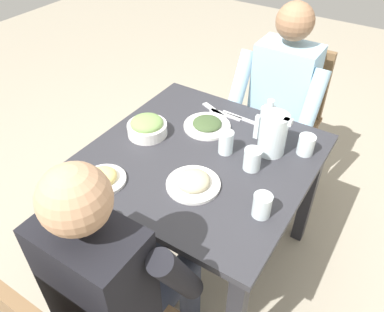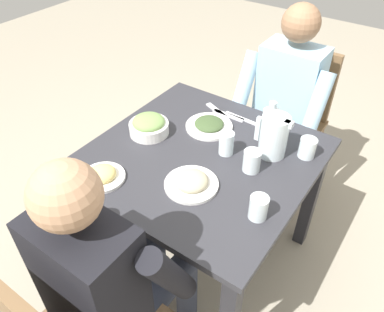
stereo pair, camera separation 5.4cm
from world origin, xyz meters
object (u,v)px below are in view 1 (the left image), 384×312
Objects in this scene: plate_beans at (193,182)px; water_glass_far_left at (262,205)px; diner_far at (121,274)px; salad_bowl at (147,127)px; diner_near at (275,107)px; water_glass_near_left at (226,142)px; plate_fries at (103,178)px; water_pitcher at (273,134)px; water_glass_center at (252,159)px; oil_carafe at (268,121)px; dining_table at (201,174)px; water_glass_by_pitcher at (306,145)px; chair_near at (285,112)px; plate_dolmas at (207,125)px.

plate_beans is 2.31× the size of water_glass_far_left.
water_glass_far_left is at bearing -123.31° from diner_far.
salad_bowl is 0.85× the size of plate_beans.
diner_near is at bearing -70.89° from water_glass_far_left.
water_glass_near_left is (-0.00, -0.26, 0.03)m from plate_beans.
diner_near is 1.04m from plate_fries.
water_pitcher is 0.88× the size of plate_beans.
water_glass_near_left is (0.14, -0.04, 0.01)m from water_glass_center.
diner_far is at bearing 89.48° from plate_beans.
salad_bowl is 1.12× the size of oil_carafe.
water_glass_by_pitcher is at bearing -145.67° from dining_table.
water_glass_by_pitcher is 0.54× the size of oil_carafe.
water_glass_near_left is 0.26m from oil_carafe.
plate_fries is at bearing 74.39° from chair_near.
plate_beans is at bearing 1.47° from water_glass_far_left.
dining_table is 0.63m from diner_far.
diner_near is 0.49m from water_pitcher.
chair_near is 0.25m from diner_near.
chair_near is 0.75× the size of diner_near.
plate_fries reaches higher than plate_dolmas.
water_glass_near_left reaches higher than water_glass_by_pitcher.
diner_near is at bearing -75.63° from oil_carafe.
diner_far reaches higher than plate_dolmas.
water_glass_by_pitcher is (-0.15, -0.22, -0.00)m from water_glass_center.
diner_near is 0.33m from oil_carafe.
water_glass_far_left is at bearing 140.78° from plate_dolmas.
water_pitcher reaches higher than chair_near.
water_pitcher is 1.80× the size of water_glass_near_left.
dining_table is 0.28m from water_glass_center.
plate_beans is at bearing -151.36° from plate_fries.
water_glass_center reaches higher than plate_dolmas.
plate_beans is at bearing 89.07° from diner_near.
diner_near reaches higher than water_glass_by_pitcher.
water_glass_by_pitcher is (-0.62, -0.61, 0.03)m from plate_fries.
chair_near is at bearing -90.00° from diner_near.
water_pitcher reaches higher than plate_dolmas.
diner_far is at bearing 96.68° from dining_table.
diner_near is at bearing -91.00° from water_glass_near_left.
plate_dolmas is 2.36× the size of water_glass_center.
diner_near is 0.56m from water_glass_near_left.
chair_near reaches higher than salad_bowl.
water_glass_near_left is at bearing 70.72° from oil_carafe.
oil_carafe is (-0.09, -0.51, 0.04)m from plate_beans.
chair_near reaches higher than water_glass_near_left.
water_glass_far_left is 1.06× the size of water_glass_by_pitcher.
diner_near reaches higher than dining_table.
water_glass_near_left is at bearing -137.03° from dining_table.
chair_near reaches higher than plate_fries.
plate_dolmas is 0.35m from water_glass_center.
water_glass_far_left is (-0.45, 0.37, 0.03)m from plate_dolmas.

